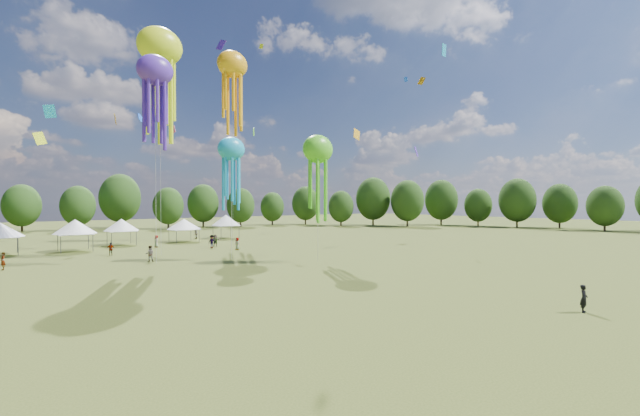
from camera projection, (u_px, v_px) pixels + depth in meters
ground at (487, 339)px, 19.02m from camera, size 300.00×300.00×0.00m
observer_main at (584, 299)px, 23.60m from camera, size 0.67×0.52×1.63m
spectator_near at (150, 254)px, 43.44m from camera, size 0.98×0.84×1.76m
spectators_far at (189, 241)px, 57.52m from camera, size 27.18×21.05×1.85m
festival_tents at (131, 225)px, 59.72m from camera, size 36.67×10.41×4.19m
show_kites at (173, 90)px, 51.13m from camera, size 43.20×31.62×32.00m
small_kites at (174, 26)px, 53.33m from camera, size 74.89×50.78×45.76m
treeline at (113, 201)px, 65.66m from camera, size 201.57×95.24×13.43m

